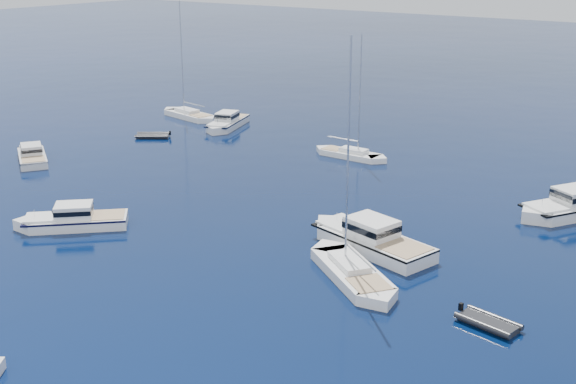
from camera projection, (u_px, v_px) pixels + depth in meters
ground at (43, 350)px, 39.04m from camera, size 400.00×400.00×0.00m
motor_cruiser_left at (73, 227)px, 56.11m from camera, size 8.40×8.20×2.36m
motor_cruiser_centre at (369, 248)px, 52.26m from camera, size 11.39×5.98×2.86m
motor_cruiser_far_l at (33, 161)px, 73.61m from camera, size 8.29×6.65×2.17m
motor_cruiser_distant at (572, 215)px, 58.78m from camera, size 8.24×10.81×2.79m
motor_cruiser_horizon at (227, 128)px, 87.13m from camera, size 5.33×9.36×2.35m
sailboat_mid_r at (352, 278)px, 47.58m from camera, size 10.33×8.52×15.76m
sailboat_centre at (351, 157)px, 74.84m from camera, size 8.67×2.36×12.70m
sailboat_far_l at (189, 118)px, 92.21m from camera, size 10.22×4.41×14.57m
tender_yellow at (342, 268)px, 48.98m from camera, size 3.51×3.61×0.95m
tender_grey_near at (488, 326)px, 41.50m from camera, size 3.96×2.65×0.95m
tender_grey_far at (153, 137)px, 82.59m from camera, size 4.37×3.93×0.95m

